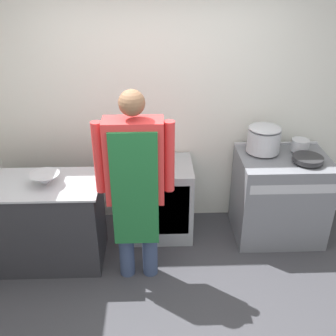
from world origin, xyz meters
TOP-DOWN VIEW (x-y plane):
  - ground_plane at (0.00, 0.00)m, footprint 14.00×14.00m
  - wall_back at (0.00, 1.63)m, footprint 8.00×0.05m
  - prep_counter at (-1.13, 0.86)m, footprint 1.12×0.62m
  - stove at (1.24, 1.21)m, footprint 0.90×0.69m
  - fridge_unit at (-0.00, 1.28)m, footprint 0.64×0.59m
  - person_cook at (-0.23, 0.61)m, footprint 0.67×0.24m
  - mixing_bowl at (-1.05, 0.82)m, footprint 0.27×0.27m
  - stock_pot at (1.04, 1.33)m, footprint 0.33×0.33m
  - saute_pan at (1.42, 1.09)m, footprint 0.30×0.30m
  - sauce_pot at (1.42, 1.33)m, footprint 0.18×0.18m

SIDE VIEW (x-z plane):
  - ground_plane at x=0.00m, z-range 0.00..0.00m
  - fridge_unit at x=0.00m, z-range 0.00..0.81m
  - prep_counter at x=-1.13m, z-range 0.00..0.87m
  - stove at x=1.24m, z-range -0.01..0.93m
  - mixing_bowl at x=-1.05m, z-range 0.87..0.98m
  - saute_pan at x=1.42m, z-range 0.94..0.98m
  - sauce_pot at x=1.42m, z-range 0.94..1.06m
  - person_cook at x=-0.23m, z-range 0.13..1.94m
  - stock_pot at x=1.04m, z-range 0.94..1.22m
  - wall_back at x=0.00m, z-range 0.00..2.70m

